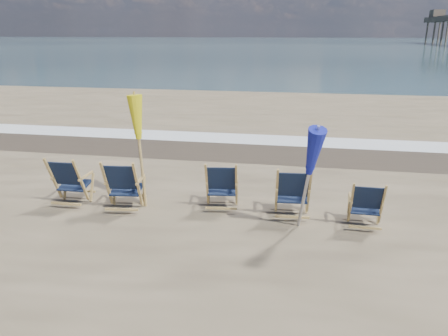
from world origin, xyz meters
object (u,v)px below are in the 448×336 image
object	(u,v)px
beach_chair_4	(382,207)
umbrella_yellow	(139,124)
beach_chair_0	(81,182)
beach_chair_1	(138,186)
beach_chair_3	(309,194)
umbrella_blue	(309,149)
beach_chair_2	(236,187)

from	to	relation	value
beach_chair_4	umbrella_yellow	xyz separation A→B (m)	(-4.54, 0.38, 1.23)
beach_chair_0	beach_chair_1	bearing A→B (deg)	177.48
beach_chair_3	umbrella_yellow	bearing A→B (deg)	-6.69
umbrella_blue	beach_chair_0	bearing A→B (deg)	174.80
umbrella_yellow	beach_chair_1	bearing A→B (deg)	-82.89
beach_chair_0	beach_chair_3	bearing A→B (deg)	-178.01
umbrella_yellow	beach_chair_0	bearing A→B (deg)	-164.46
beach_chair_2	beach_chair_0	bearing A→B (deg)	-0.22
beach_chair_1	umbrella_yellow	xyz separation A→B (m)	(-0.05, 0.36, 1.15)
beach_chair_2	beach_chair_4	size ratio (longest dim) A/B	1.10
beach_chair_2	umbrella_yellow	size ratio (longest dim) A/B	0.46
beach_chair_0	umbrella_blue	bearing A→B (deg)	174.36
beach_chair_3	umbrella_blue	xyz separation A→B (m)	(-0.07, -0.59, 1.01)
beach_chair_1	beach_chair_3	xyz separation A→B (m)	(3.24, 0.23, -0.01)
umbrella_yellow	umbrella_blue	xyz separation A→B (m)	(3.22, -0.72, -0.16)
beach_chair_3	umbrella_yellow	xyz separation A→B (m)	(-3.29, 0.13, 1.16)
beach_chair_0	beach_chair_3	xyz separation A→B (m)	(4.44, 0.19, -0.00)
beach_chair_0	umbrella_yellow	size ratio (longest dim) A/B	0.48
beach_chair_3	beach_chair_4	world-z (taller)	beach_chair_3
beach_chair_0	beach_chair_1	xyz separation A→B (m)	(1.20, -0.04, 0.01)
beach_chair_0	beach_chair_2	world-z (taller)	beach_chair_0
umbrella_yellow	beach_chair_3	bearing A→B (deg)	-2.31
beach_chair_1	umbrella_blue	distance (m)	3.34
beach_chair_0	beach_chair_3	distance (m)	4.45
beach_chair_2	umbrella_yellow	bearing A→B (deg)	-5.62
beach_chair_1	beach_chair_3	world-z (taller)	beach_chair_1
beach_chair_0	umbrella_yellow	world-z (taller)	umbrella_yellow
umbrella_yellow	umbrella_blue	size ratio (longest dim) A/B	1.08
beach_chair_2	beach_chair_1	bearing A→B (deg)	5.47
beach_chair_3	beach_chair_1	bearing A→B (deg)	-0.29
beach_chair_0	beach_chair_4	distance (m)	5.70
beach_chair_3	umbrella_blue	world-z (taller)	umbrella_blue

